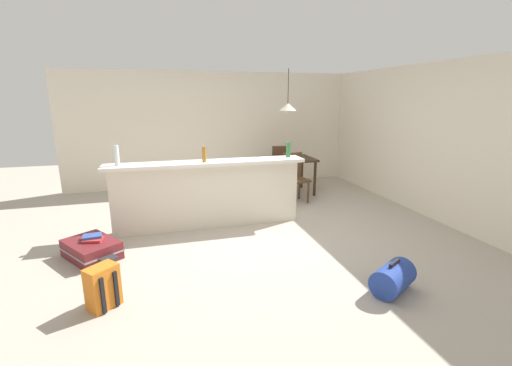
% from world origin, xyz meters
% --- Properties ---
extents(ground_plane, '(13.00, 13.00, 0.05)m').
position_xyz_m(ground_plane, '(0.00, 0.00, -0.03)').
color(ground_plane, '#ADA393').
extents(wall_back, '(6.60, 0.10, 2.50)m').
position_xyz_m(wall_back, '(0.00, 3.05, 1.25)').
color(wall_back, silver).
rests_on(wall_back, ground_plane).
extents(wall_right, '(0.10, 6.00, 2.50)m').
position_xyz_m(wall_right, '(3.05, 0.30, 1.25)').
color(wall_right, silver).
rests_on(wall_right, ground_plane).
extents(partition_half_wall, '(2.80, 0.20, 0.98)m').
position_xyz_m(partition_half_wall, '(-0.59, 0.37, 0.49)').
color(partition_half_wall, silver).
rests_on(partition_half_wall, ground_plane).
extents(bar_countertop, '(2.96, 0.40, 0.05)m').
position_xyz_m(bar_countertop, '(-0.59, 0.37, 1.00)').
color(bar_countertop, white).
rests_on(bar_countertop, partition_half_wall).
extents(bottle_clear, '(0.07, 0.07, 0.29)m').
position_xyz_m(bottle_clear, '(-1.84, 0.38, 1.17)').
color(bottle_clear, silver).
rests_on(bottle_clear, bar_countertop).
extents(bottle_amber, '(0.06, 0.06, 0.23)m').
position_xyz_m(bottle_amber, '(-0.64, 0.33, 1.14)').
color(bottle_amber, '#9E661E').
rests_on(bottle_amber, bar_countertop).
extents(bottle_green, '(0.07, 0.07, 0.24)m').
position_xyz_m(bottle_green, '(0.70, 0.42, 1.14)').
color(bottle_green, '#2D6B38').
rests_on(bottle_green, bar_countertop).
extents(dining_table, '(1.10, 0.80, 0.74)m').
position_xyz_m(dining_table, '(1.22, 1.87, 0.65)').
color(dining_table, '#332319').
rests_on(dining_table, ground_plane).
extents(dining_chair_near_partition, '(0.46, 0.46, 0.93)m').
position_xyz_m(dining_chair_near_partition, '(1.18, 1.29, 0.52)').
color(dining_chair_near_partition, '#4C331E').
rests_on(dining_chair_near_partition, ground_plane).
extents(dining_chair_far_side, '(0.45, 0.45, 0.93)m').
position_xyz_m(dining_chair_far_side, '(1.27, 2.42, 0.52)').
color(dining_chair_far_side, '#4C331E').
rests_on(dining_chair_far_side, ground_plane).
extents(pendant_lamp, '(0.34, 0.34, 0.85)m').
position_xyz_m(pendant_lamp, '(1.22, 1.88, 1.77)').
color(pendant_lamp, black).
extents(suitcase_flat_maroon, '(0.80, 0.87, 0.22)m').
position_xyz_m(suitcase_flat_maroon, '(-2.15, -0.32, 0.11)').
color(suitcase_flat_maroon, maroon).
rests_on(suitcase_flat_maroon, ground_plane).
extents(backpack_orange, '(0.34, 0.34, 0.42)m').
position_xyz_m(backpack_orange, '(-1.85, -1.48, 0.20)').
color(backpack_orange, orange).
rests_on(backpack_orange, ground_plane).
extents(duffel_bag_blue, '(0.57, 0.50, 0.34)m').
position_xyz_m(duffel_bag_blue, '(0.97, -1.98, 0.15)').
color(duffel_bag_blue, '#233D93').
rests_on(duffel_bag_blue, ground_plane).
extents(book_stack, '(0.26, 0.24, 0.06)m').
position_xyz_m(book_stack, '(-2.13, -0.30, 0.25)').
color(book_stack, '#AD2D2D').
rests_on(book_stack, suitcase_flat_maroon).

